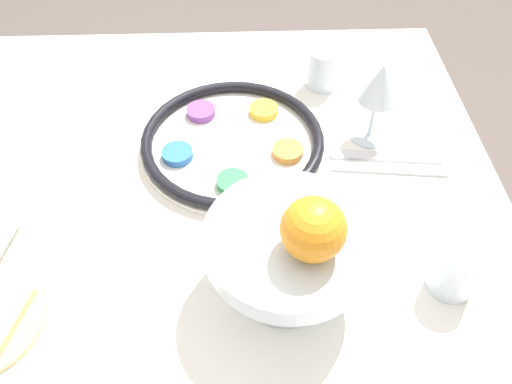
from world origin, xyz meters
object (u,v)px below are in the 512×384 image
wine_glass (379,87)px  orange_fruit (313,229)px  cup_mid (323,68)px  fruit_stand (289,246)px  seder_plate (233,141)px  cup_near (456,270)px

wine_glass → orange_fruit: (0.33, -0.15, 0.05)m
wine_glass → cup_mid: wine_glass is taller
fruit_stand → cup_mid: 0.48m
orange_fruit → cup_mid: bearing=170.1°
seder_plate → wine_glass: bearing=95.2°
orange_fruit → cup_mid: orange_fruit is taller
wine_glass → orange_fruit: bearing=-24.7°
seder_plate → fruit_stand: 0.30m
orange_fruit → fruit_stand: bearing=-135.0°
orange_fruit → cup_mid: (-0.48, 0.08, -0.12)m
cup_near → cup_mid: same height
seder_plate → wine_glass: size_ratio=2.12×
fruit_stand → orange_fruit: orange_fruit is taller
cup_near → fruit_stand: bearing=-91.7°
orange_fruit → cup_near: orange_fruit is taller
orange_fruit → cup_near: bearing=94.6°
orange_fruit → cup_mid: size_ratio=0.97×
seder_plate → cup_mid: size_ratio=4.03×
cup_near → cup_mid: 0.48m
seder_plate → cup_near: size_ratio=4.03×
fruit_stand → cup_near: size_ratio=2.72×
wine_glass → orange_fruit: orange_fruit is taller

